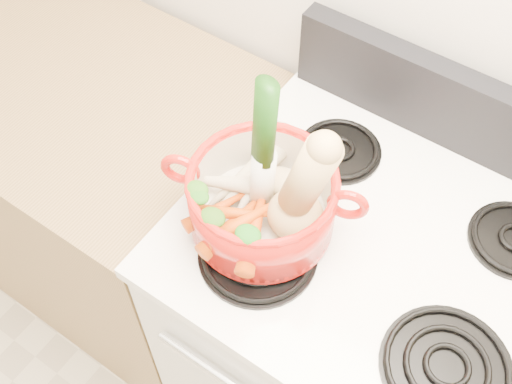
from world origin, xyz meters
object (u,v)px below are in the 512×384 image
Objects in this scene: stove_body at (356,345)px; leek at (263,150)px; dutch_oven at (262,201)px; squash at (299,187)px.

stove_body is 0.74m from leek.
dutch_oven reaches higher than stove_body.
stove_body is at bearing 5.04° from dutch_oven.
leek is (-0.01, 0.02, 0.12)m from dutch_oven.
stove_body is 3.42× the size of dutch_oven.
dutch_oven is at bearing -31.42° from leek.
stove_body is 0.62m from dutch_oven.
leek is at bearing -159.99° from stove_body.
squash is at bearing -147.21° from stove_body.
leek is (-0.08, 0.01, 0.03)m from squash.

